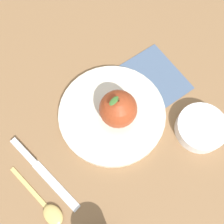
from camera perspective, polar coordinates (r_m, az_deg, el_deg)
name	(u,v)px	position (r m, az deg, el deg)	size (l,w,h in m)	color
ground_plane	(102,131)	(0.59, -2.34, -4.38)	(2.40, 2.40, 0.00)	olive
dinner_plate	(112,113)	(0.60, 0.00, -0.33)	(0.25, 0.25, 0.02)	silver
apple	(118,109)	(0.55, 1.39, 0.69)	(0.08, 0.08, 0.09)	#9E3D1E
side_bowl	(201,127)	(0.61, 19.39, -3.30)	(0.11, 0.11, 0.03)	white
knife	(38,166)	(0.59, -16.30, -11.64)	(0.11, 0.20, 0.01)	silver
spoon	(48,209)	(0.58, -14.23, -20.32)	(0.10, 0.15, 0.01)	#D8B766
linen_napkin	(153,79)	(0.65, 9.15, 7.37)	(0.14, 0.16, 0.00)	slate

